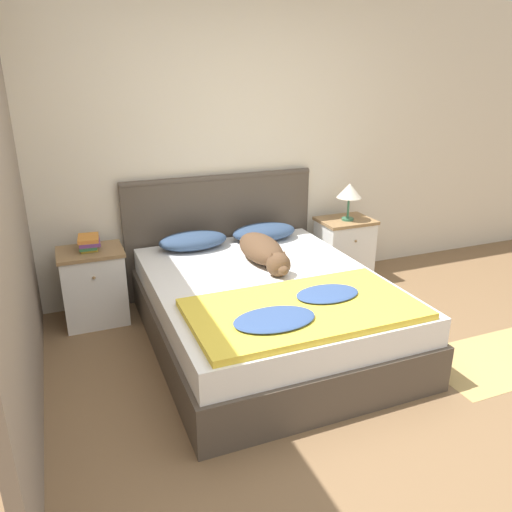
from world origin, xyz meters
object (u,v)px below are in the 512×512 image
(bed, at_px, (266,310))
(nightstand_right, at_px, (344,250))
(pillow_left, at_px, (193,241))
(table_lamp, at_px, (349,192))
(pillow_right, at_px, (264,232))
(nightstand_left, at_px, (94,286))
(book_stack, at_px, (88,242))
(dog, at_px, (263,251))

(bed, xyz_separation_m, nightstand_right, (1.14, 0.80, 0.06))
(pillow_left, relative_size, table_lamp, 1.67)
(bed, bearing_deg, pillow_right, 68.38)
(nightstand_right, distance_m, table_lamp, 0.57)
(nightstand_left, bearing_deg, pillow_right, 0.30)
(pillow_right, relative_size, table_lamp, 1.67)
(nightstand_right, distance_m, pillow_right, 0.87)
(bed, xyz_separation_m, nightstand_left, (-1.14, 0.80, 0.06))
(book_stack, height_order, table_lamp, table_lamp)
(bed, height_order, book_stack, book_stack)
(dog, relative_size, book_stack, 3.52)
(nightstand_right, relative_size, book_stack, 2.54)
(pillow_right, bearing_deg, dog, -113.47)
(bed, xyz_separation_m, table_lamp, (1.14, 0.77, 0.62))
(nightstand_left, bearing_deg, dog, -21.92)
(bed, distance_m, pillow_right, 0.93)
(nightstand_left, height_order, table_lamp, table_lamp)
(bed, distance_m, pillow_left, 0.93)
(pillow_right, xyz_separation_m, dog, (-0.22, -0.51, 0.02))
(nightstand_right, bearing_deg, nightstand_left, 180.00)
(nightstand_right, xyz_separation_m, book_stack, (-2.29, 0.03, 0.36))
(dog, bearing_deg, table_lamp, 24.31)
(pillow_right, bearing_deg, pillow_left, 180.00)
(table_lamp, bearing_deg, pillow_right, 177.44)
(bed, height_order, dog, dog)
(dog, distance_m, book_stack, 1.35)
(bed, relative_size, nightstand_left, 3.37)
(bed, xyz_separation_m, book_stack, (-1.14, 0.83, 0.41))
(pillow_right, bearing_deg, nightstand_right, -0.54)
(pillow_left, xyz_separation_m, table_lamp, (1.46, -0.04, 0.30))
(table_lamp, bearing_deg, dog, -155.69)
(dog, bearing_deg, book_stack, 156.97)
(pillow_left, relative_size, book_stack, 2.41)
(bed, bearing_deg, nightstand_right, 35.02)
(bed, xyz_separation_m, pillow_right, (0.32, 0.81, 0.33))
(nightstand_right, xyz_separation_m, pillow_left, (-1.46, 0.01, 0.27))
(nightstand_right, height_order, book_stack, book_stack)
(nightstand_left, bearing_deg, table_lamp, -0.73)
(pillow_left, bearing_deg, bed, -68.38)
(book_stack, bearing_deg, nightstand_left, -89.03)
(dog, bearing_deg, bed, -108.37)
(dog, distance_m, table_lamp, 1.18)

